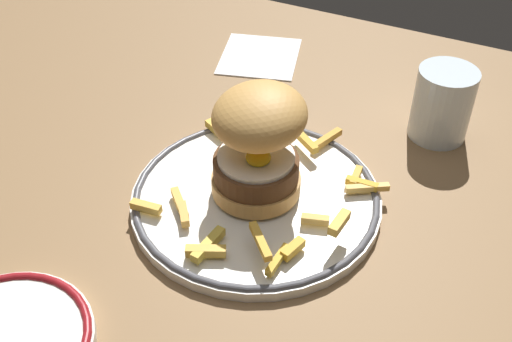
% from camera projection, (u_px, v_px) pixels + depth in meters
% --- Properties ---
extents(ground_plane, '(1.35, 1.02, 0.04)m').
position_uv_depth(ground_plane, '(199.00, 226.00, 0.68)').
color(ground_plane, olive).
extents(dinner_plate, '(0.27, 0.27, 0.02)m').
position_uv_depth(dinner_plate, '(256.00, 198.00, 0.67)').
color(dinner_plate, white).
rests_on(dinner_plate, ground_plane).
extents(burger, '(0.12, 0.13, 0.12)m').
position_uv_depth(burger, '(258.00, 142.00, 0.64)').
color(burger, tan).
rests_on(burger, dinner_plate).
extents(fries_pile, '(0.24, 0.26, 0.03)m').
position_uv_depth(fries_pile, '(264.00, 198.00, 0.65)').
color(fries_pile, '#E6B04D').
rests_on(fries_pile, dinner_plate).
extents(water_glass, '(0.07, 0.07, 0.09)m').
position_uv_depth(water_glass, '(441.00, 108.00, 0.75)').
color(water_glass, silver).
rests_on(water_glass, ground_plane).
extents(napkin, '(0.14, 0.15, 0.00)m').
position_uv_depth(napkin, '(260.00, 56.00, 0.92)').
color(napkin, white).
rests_on(napkin, ground_plane).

